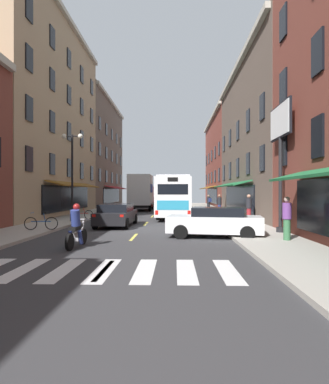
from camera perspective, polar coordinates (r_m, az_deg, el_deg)
The scene contains 19 objects.
ground_plane at distance 19.06m, azimuth -4.00°, elevation -6.46°, with size 34.80×80.00×0.10m, color #333335.
lane_centre_dashes at distance 18.80m, azimuth -4.08°, elevation -6.38°, with size 0.14×73.90×0.01m.
crosswalk_near at distance 9.28m, azimuth -10.33°, elevation -13.03°, with size 7.10×2.80×0.01m.
sidewalk_left at distance 20.49m, azimuth -20.74°, elevation -5.67°, with size 3.00×80.00×0.14m, color #A39E93.
sidewalk_right at distance 19.37m, azimuth 13.74°, elevation -5.99°, with size 3.00×80.00×0.14m, color #A39E93.
billboard_sign at distance 17.33m, azimuth 19.29°, elevation 9.27°, with size 0.40×2.91×6.24m.
transit_bus at distance 28.64m, azimuth 1.85°, elevation -0.71°, with size 2.92×12.51×3.30m.
box_truck at distance 37.45m, azimuth -3.99°, elevation -0.12°, with size 2.50×6.83×3.96m.
sedan_near at distance 48.36m, azimuth -2.57°, elevation -1.64°, with size 2.11×4.52×1.38m.
sedan_mid at distance 15.56m, azimuth 8.66°, elevation -5.08°, with size 4.51×2.45×1.38m.
sedan_far at distance 20.48m, azimuth -8.23°, elevation -3.89°, with size 2.11×4.84×1.37m.
motorcycle_rider at distance 13.02m, azimuth -14.87°, elevation -6.11°, with size 0.62×2.07×1.66m.
bicycle_near at distance 18.33m, azimuth -20.42°, elevation -4.98°, with size 1.71×0.48×0.91m.
bicycle_mid at distance 24.56m, azimuth -14.01°, elevation -3.71°, with size 1.70×0.48×0.91m.
pedestrian_near at distance 33.18m, azimuth 7.59°, elevation -1.83°, with size 0.46×0.52×1.68m.
pedestrian_mid at distance 29.39m, azimuth 9.41°, elevation -2.05°, with size 0.36×0.36×1.74m.
pedestrian_far at distance 22.54m, azimuth 14.28°, elevation -2.60°, with size 0.36×0.36×1.79m.
pedestrian_rear at distance 14.40m, azimuth 20.28°, elevation -4.15°, with size 0.36×0.36×1.77m.
street_lamp_twin at distance 23.06m, azimuth -15.57°, elevation 3.16°, with size 1.42×0.32×5.85m.
Camera 1 is at (1.89, -18.84, 2.10)m, focal length 31.06 mm.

